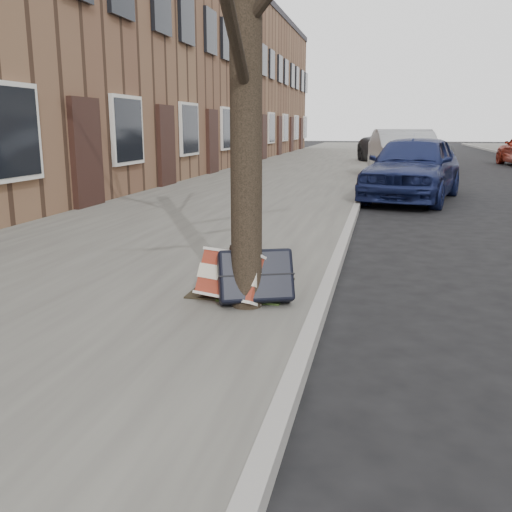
% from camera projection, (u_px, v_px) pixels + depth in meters
% --- Properties ---
extents(ground, '(120.00, 120.00, 0.00)m').
position_uv_depth(ground, '(494.00, 374.00, 3.74)').
color(ground, black).
rests_on(ground, ground).
extents(near_sidewalk, '(5.00, 70.00, 0.12)m').
position_uv_depth(near_sidewalk, '(293.00, 173.00, 18.79)').
color(near_sidewalk, slate).
rests_on(near_sidewalk, ground).
extents(house_near, '(6.80, 40.00, 7.00)m').
position_uv_depth(house_near, '(134.00, 71.00, 20.22)').
color(house_near, brown).
rests_on(house_near, ground).
extents(dirt_patch, '(0.85, 0.85, 0.02)m').
position_uv_depth(dirt_patch, '(243.00, 288.00, 5.28)').
color(dirt_patch, black).
rests_on(dirt_patch, near_sidewalk).
extents(suitcase_red, '(0.64, 0.49, 0.44)m').
position_uv_depth(suitcase_red, '(231.00, 277.00, 4.84)').
color(suitcase_red, maroon).
rests_on(suitcase_red, near_sidewalk).
extents(suitcase_navy, '(0.71, 0.57, 0.49)m').
position_uv_depth(suitcase_navy, '(256.00, 276.00, 4.77)').
color(suitcase_navy, black).
rests_on(suitcase_navy, near_sidewalk).
extents(car_near_front, '(2.57, 4.47, 1.43)m').
position_uv_depth(car_near_front, '(413.00, 167.00, 12.37)').
color(car_near_front, '#17204D').
rests_on(car_near_front, ground).
extents(car_near_mid, '(2.21, 4.74, 1.50)m').
position_uv_depth(car_near_mid, '(404.00, 156.00, 16.50)').
color(car_near_mid, '#A4A7AB').
rests_on(car_near_mid, ground).
extents(car_near_back, '(4.07, 5.79, 1.47)m').
position_uv_depth(car_near_back, '(403.00, 148.00, 22.84)').
color(car_near_back, '#3C3C41').
rests_on(car_near_back, ground).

